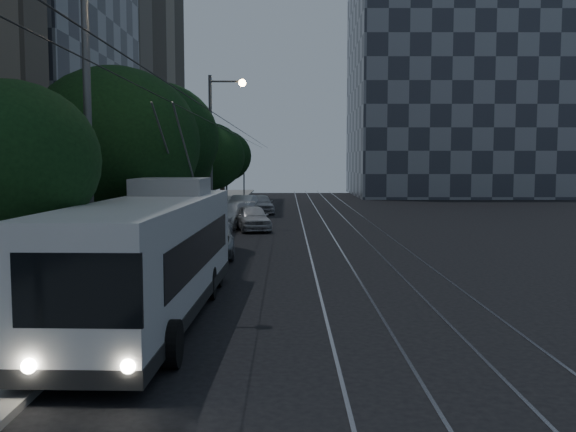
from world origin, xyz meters
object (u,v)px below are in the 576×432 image
Objects in this scene: car_white_a at (252,218)px; car_white_d at (260,204)px; car_white_c at (243,206)px; pickup_silver at (202,237)px; car_white_b at (229,215)px; streetlamp_far at (217,136)px; streetlamp_near at (103,105)px; trolleybus at (153,256)px.

car_white_d reaches higher than car_white_a.
car_white_c reaches higher than car_white_a.
car_white_b is at bearing 83.85° from pickup_silver.
car_white_b is 0.58× the size of streetlamp_far.
streetlamp_near is at bearing -101.75° from pickup_silver.
trolleybus is 2.77× the size of car_white_a.
trolleybus is at bearing -82.21° from car_white_c.
car_white_d is 11.63m from streetlamp_far.
pickup_silver is at bearing 92.84° from trolleybus.
car_white_d is 0.48× the size of streetlamp_far.
streetlamp_far reaches higher than car_white_c.
car_white_a is 0.48× the size of streetlamp_near.
car_white_d is (1.60, 21.50, -0.06)m from pickup_silver.
pickup_silver is at bearing -87.41° from streetlamp_far.
car_white_d is (1.19, 2.28, -0.01)m from car_white_c.
streetlamp_far reaches higher than trolleybus.
car_white_b is 10.11m from car_white_d.
streetlamp_near is (-1.19, -21.88, 4.68)m from car_white_b.
trolleybus is 2.06× the size of pickup_silver.
streetlamp_far reaches higher than streetlamp_near.
car_white_c is at bearing 85.00° from car_white_a.
streetlamp_near is at bearing -109.85° from car_white_a.
trolleybus is at bearing -94.64° from pickup_silver.
car_white_d is at bearing 77.77° from car_white_a.
pickup_silver is 11.43m from streetlamp_near.
pickup_silver is 0.64× the size of streetlamp_near.
car_white_a is at bearing -74.58° from car_white_c.
car_white_c is 2.57m from car_white_d.
car_white_c is 0.51× the size of streetlamp_near.
car_white_c reaches higher than car_white_d.
car_white_a is 0.94× the size of car_white_c.
car_white_c is at bearing 102.21° from car_white_b.
streetlamp_far is at bearing 136.49° from car_white_a.
car_white_b is (0.09, 11.50, -0.05)m from pickup_silver.
car_white_c is 1.04× the size of car_white_d.
car_white_c is at bearing 91.40° from trolleybus.
car_white_b is 4.77m from streetlamp_far.
trolleybus is 1.33× the size of streetlamp_near.
car_white_b is (-0.11, 22.39, -0.87)m from trolleybus.
trolleybus is 22.32m from streetlamp_far.
car_white_d is at bearing 80.05° from pickup_silver.
trolleybus reaches higher than car_white_b.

